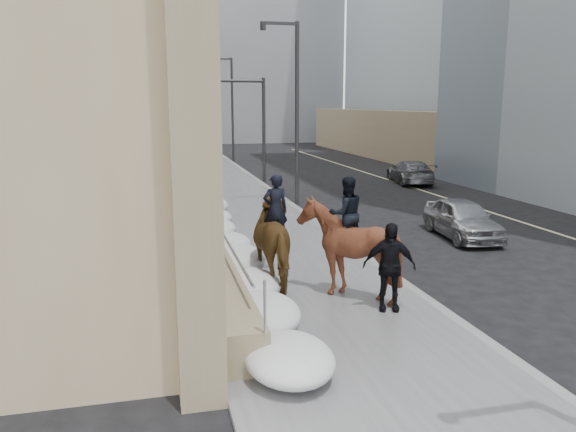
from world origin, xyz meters
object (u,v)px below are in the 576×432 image
Objects in this scene: car_silver at (462,218)px; pedestrian at (389,266)px; mounted_horse_right at (347,245)px; mounted_horse_left at (279,240)px; car_grey at (410,172)px.

pedestrian is at bearing -125.46° from car_silver.
mounted_horse_right is at bearing -133.87° from car_silver.
car_silver is at bearing -157.28° from mounted_horse_left.
pedestrian is 21.25m from car_grey.
mounted_horse_left is 8.30m from car_silver.
car_grey is (10.23, 17.85, -0.67)m from mounted_horse_right.
pedestrian is at bearing 114.50° from mounted_horse_right.
mounted_horse_right is at bearing 69.36° from car_grey.
pedestrian is (0.57, -1.07, -0.25)m from mounted_horse_right.
mounted_horse_left is at bearing 148.10° from pedestrian.
pedestrian is 8.14m from car_silver.
mounted_horse_right is 0.61× the size of car_grey.
car_silver is at bearing 80.82° from car_grey.
mounted_horse_right is 7.82m from car_silver.
car_silver is at bearing 65.51° from pedestrian.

